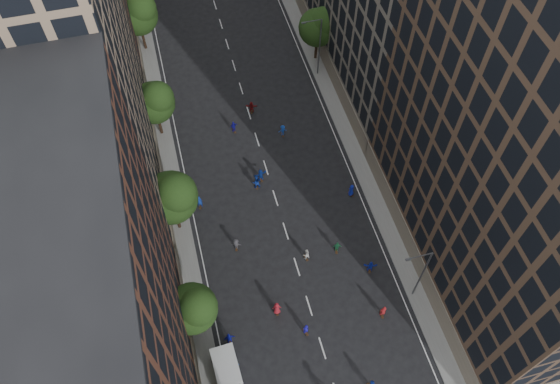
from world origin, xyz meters
The scene contains 30 objects.
ground centered at (0.00, 40.00, 0.00)m, with size 240.00×240.00×0.00m, color black.
sidewalk_left centered at (-12.00, 47.50, 0.07)m, with size 4.00×105.00×0.15m, color slate.
sidewalk_right centered at (12.00, 47.50, 0.07)m, with size 4.00×105.00×0.15m, color slate.
bldg_left_a centered at (-19.00, 11.00, 15.00)m, with size 14.00×22.00×30.00m, color brown.
bldg_left_b centered at (-19.00, 35.00, 17.00)m, with size 14.00×26.00×34.00m, color #947A61.
bldg_right_a centered at (19.00, 15.00, 18.00)m, with size 14.00×30.00×36.00m, color #4C3829.
tree_left_1 centered at (-11.02, 13.86, 5.55)m, with size 4.80×4.80×8.21m.
tree_left_2 centered at (-10.99, 25.83, 6.36)m, with size 5.60×5.60×9.45m.
tree_left_3 centered at (-11.02, 39.85, 5.82)m, with size 5.00×5.00×8.58m.
tree_left_4 centered at (-11.00, 55.84, 6.10)m, with size 5.40×5.40×9.08m.
tree_right_a centered at (11.38, 47.85, 5.63)m, with size 5.00×5.00×8.39m.
streetlamp_near centered at (10.37, 12.00, 5.17)m, with size 2.64×0.22×9.06m.
streetlamp_far centered at (10.37, 45.00, 5.17)m, with size 2.64×0.22×9.06m.
cargo_van centered at (-9.31, 8.45, 1.41)m, with size 2.57×5.12×2.67m.
skater_0 centered at (-8.50, 9.29, 0.78)m, with size 0.76×0.50×1.56m, color blue.
skater_1 centered at (-1.13, 10.93, 0.86)m, with size 0.63×0.41×1.72m, color #1B14A7.
skater_4 centered at (-8.50, 11.91, 0.94)m, with size 1.11×0.46×1.89m, color #13189D.
skater_5 centered at (7.29, 15.69, 0.78)m, with size 1.44×0.46×1.55m, color #1628B3.
skater_6 centered at (-3.31, 13.69, 0.94)m, with size 0.92×0.60×1.88m, color #A81C27.
skater_7 centered at (6.77, 10.71, 0.92)m, with size 0.67×0.44×1.85m, color #A91C20.
skater_8 centered at (1.20, 18.75, 0.81)m, with size 0.79×0.62×1.63m, color silver.
skater_9 centered at (-5.66, 21.84, 0.79)m, with size 1.03×0.59×1.59m, color #3D3C40.
skater_10 centered at (4.64, 18.75, 0.80)m, with size 0.94×0.39×1.61m, color #237443.
skater_11 centered at (-1.00, 29.95, 0.89)m, with size 1.65×0.52×1.78m, color navy.
skater_12 centered at (8.50, 25.26, 0.85)m, with size 0.84×0.54×1.71m, color #1421A7.
skater_13 centered at (-8.50, 28.11, 0.92)m, with size 0.67×0.44×1.85m, color #123299.
skater_14 centered at (-1.75, 29.08, 0.94)m, with size 0.92×0.71×1.89m, color #13319E.
skater_15 centered at (3.25, 35.89, 0.80)m, with size 1.03×0.59×1.60m, color #1643B8.
skater_16 centered at (-2.45, 38.02, 0.83)m, with size 0.97×0.40×1.65m, color #1814A4.
skater_17 centered at (0.43, 40.63, 0.81)m, with size 1.50×0.48×1.62m, color maroon.
Camera 1 is at (-8.32, -6.31, 52.21)m, focal length 35.00 mm.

